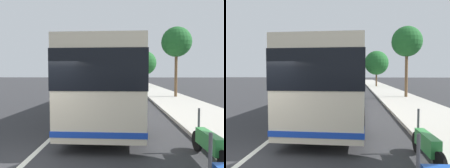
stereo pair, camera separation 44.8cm
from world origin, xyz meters
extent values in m
cube|color=#B2ADA3|center=(10.00, -6.56, 0.07)|extent=(110.00, 3.60, 0.14)
cube|color=silver|center=(10.00, 0.00, 0.00)|extent=(110.00, 0.16, 0.01)
cube|color=beige|center=(6.76, -1.90, 1.80)|extent=(11.87, 2.80, 2.90)
cube|color=black|center=(6.76, -1.90, 2.29)|extent=(11.91, 2.84, 1.10)
cube|color=#193FB2|center=(6.76, -1.90, 0.60)|extent=(11.90, 2.83, 0.16)
cylinder|color=black|center=(10.57, -0.84, 0.50)|extent=(1.01, 0.32, 1.00)
cylinder|color=black|center=(10.51, -3.15, 0.50)|extent=(1.01, 0.32, 1.00)
cylinder|color=black|center=(3.01, -0.66, 0.50)|extent=(1.01, 0.32, 1.00)
cylinder|color=black|center=(2.95, -2.97, 0.50)|extent=(1.01, 0.32, 1.00)
cylinder|color=#4C4C51|center=(-1.09, -3.78, 0.89)|extent=(0.06, 0.06, 0.70)
cylinder|color=black|center=(1.47, -4.48, 0.29)|extent=(0.57, 0.10, 0.57)
cylinder|color=black|center=(-0.06, -4.53, 0.29)|extent=(0.57, 0.10, 0.57)
cube|color=#338C3F|center=(0.71, -4.51, 0.54)|extent=(1.16, 0.28, 0.40)
cylinder|color=#4C4C51|center=(1.36, -4.49, 0.89)|extent=(0.06, 0.06, 0.70)
cube|color=gray|center=(31.20, -1.92, 0.60)|extent=(4.12, 1.98, 0.85)
cube|color=black|center=(31.06, -1.91, 1.26)|extent=(2.13, 1.70, 0.47)
cylinder|color=black|center=(32.58, -1.24, 0.32)|extent=(0.65, 0.26, 0.64)
cylinder|color=black|center=(32.47, -2.78, 0.32)|extent=(0.65, 0.26, 0.64)
cylinder|color=black|center=(29.94, -1.06, 0.32)|extent=(0.65, 0.26, 0.64)
cylinder|color=black|center=(29.83, -2.60, 0.32)|extent=(0.65, 0.26, 0.64)
cube|color=#2D7238|center=(39.11, -2.44, 0.59)|extent=(4.40, 1.92, 0.82)
cube|color=black|center=(38.84, -2.44, 1.24)|extent=(2.20, 1.75, 0.48)
cylinder|color=black|center=(40.56, -1.60, 0.32)|extent=(0.64, 0.23, 0.64)
cylinder|color=black|center=(40.54, -3.31, 0.32)|extent=(0.64, 0.23, 0.64)
cylinder|color=black|center=(37.67, -1.57, 0.32)|extent=(0.64, 0.23, 0.64)
cylinder|color=black|center=(37.65, -3.28, 0.32)|extent=(0.64, 0.23, 0.64)
cube|color=gray|center=(51.74, 1.71, 0.56)|extent=(4.44, 2.01, 0.77)
cube|color=black|center=(51.72, 1.70, 1.23)|extent=(2.35, 1.74, 0.56)
cylinder|color=black|center=(50.35, 0.83, 0.32)|extent=(0.65, 0.26, 0.64)
cylinder|color=black|center=(50.26, 2.41, 0.32)|extent=(0.65, 0.26, 0.64)
cylinder|color=black|center=(53.22, 1.00, 0.32)|extent=(0.65, 0.26, 0.64)
cylinder|color=black|center=(53.12, 2.58, 0.32)|extent=(0.65, 0.26, 0.64)
cylinder|color=brown|center=(14.54, -7.23, 2.08)|extent=(0.25, 0.25, 4.16)
sphere|color=#1E5B26|center=(14.54, -7.23, 4.95)|extent=(2.62, 2.62, 2.62)
cylinder|color=brown|center=(29.85, -6.14, 1.36)|extent=(0.26, 0.26, 2.71)
sphere|color=#1E5B26|center=(29.85, -6.14, 3.85)|extent=(3.80, 3.80, 3.80)
camera|label=1|loc=(-4.53, -2.33, 2.19)|focal=34.26mm
camera|label=2|loc=(-4.50, -2.78, 2.19)|focal=34.26mm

